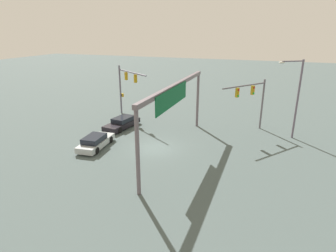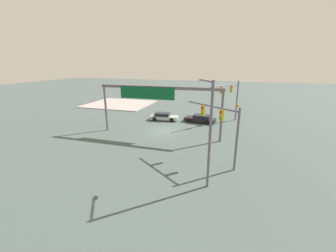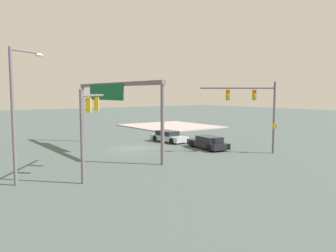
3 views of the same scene
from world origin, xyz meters
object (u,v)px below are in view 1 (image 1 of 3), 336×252
streetlamp_curved_arm (296,94)px  sedan_car_approaching (95,142)px  traffic_signal_near_corner (126,83)px  sedan_car_waiting_far (122,123)px  traffic_signal_opposite_side (253,96)px

streetlamp_curved_arm → sedan_car_approaching: (9.05, -17.27, -4.05)m
traffic_signal_near_corner → streetlamp_curved_arm: size_ratio=0.80×
streetlamp_curved_arm → sedan_car_approaching: 19.92m
traffic_signal_near_corner → sedan_car_waiting_far: bearing=-34.7°
traffic_signal_near_corner → traffic_signal_opposite_side: (0.51, 15.32, -0.33)m
traffic_signal_near_corner → sedan_car_approaching: size_ratio=1.37×
traffic_signal_near_corner → sedan_car_approaching: (10.26, 2.13, -3.73)m
traffic_signal_opposite_side → sedan_car_approaching: traffic_signal_opposite_side is taller
streetlamp_curved_arm → sedan_car_waiting_far: (3.14, -17.71, -4.05)m
traffic_signal_near_corner → traffic_signal_opposite_side: 15.34m
sedan_car_approaching → sedan_car_waiting_far: bearing=-0.9°
traffic_signal_opposite_side → traffic_signal_near_corner: bearing=-55.3°
sedan_car_waiting_far → traffic_signal_near_corner: bearing=-150.7°
streetlamp_curved_arm → sedan_car_waiting_far: bearing=-21.9°
streetlamp_curved_arm → sedan_car_approaching: streetlamp_curved_arm is taller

